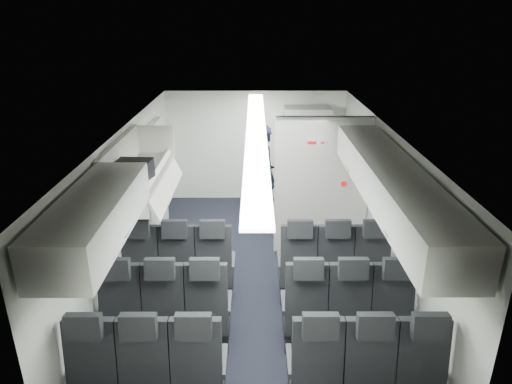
{
  "coord_description": "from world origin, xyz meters",
  "views": [
    {
      "loc": [
        -0.02,
        -5.58,
        3.51
      ],
      "look_at": [
        0.0,
        0.4,
        1.15
      ],
      "focal_mm": 32.0,
      "sensor_mm": 36.0,
      "label": 1
    }
  ],
  "objects_px": {
    "flight_attendant": "(264,176)",
    "carry_on_bag": "(135,170)",
    "seat_row_mid": "(256,317)",
    "seat_row_rear": "(257,378)",
    "seat_row_front": "(256,273)",
    "boarding_door": "(157,178)",
    "galley_unit": "(306,157)"
  },
  "relations": [
    {
      "from": "flight_attendant",
      "to": "carry_on_bag",
      "type": "relative_size",
      "value": 4.57
    },
    {
      "from": "seat_row_mid",
      "to": "seat_row_rear",
      "type": "relative_size",
      "value": 1.0
    },
    {
      "from": "seat_row_front",
      "to": "carry_on_bag",
      "type": "xyz_separation_m",
      "value": [
        -1.41,
        -0.06,
        1.41
      ]
    },
    {
      "from": "boarding_door",
      "to": "carry_on_bag",
      "type": "distance_m",
      "value": 2.32
    },
    {
      "from": "seat_row_front",
      "to": "flight_attendant",
      "type": "xyz_separation_m",
      "value": [
        0.14,
        2.27,
        0.5
      ]
    },
    {
      "from": "seat_row_mid",
      "to": "seat_row_rear",
      "type": "distance_m",
      "value": 0.9
    },
    {
      "from": "boarding_door",
      "to": "seat_row_mid",
      "type": "bearing_deg",
      "value": -61.23
    },
    {
      "from": "seat_row_rear",
      "to": "carry_on_bag",
      "type": "height_order",
      "value": "carry_on_bag"
    },
    {
      "from": "seat_row_rear",
      "to": "flight_attendant",
      "type": "bearing_deg",
      "value": 88.08
    },
    {
      "from": "seat_row_front",
      "to": "boarding_door",
      "type": "relative_size",
      "value": 1.79
    },
    {
      "from": "galley_unit",
      "to": "flight_attendant",
      "type": "height_order",
      "value": "galley_unit"
    },
    {
      "from": "seat_row_rear",
      "to": "carry_on_bag",
      "type": "relative_size",
      "value": 8.39
    },
    {
      "from": "seat_row_mid",
      "to": "boarding_door",
      "type": "height_order",
      "value": "boarding_door"
    },
    {
      "from": "seat_row_rear",
      "to": "carry_on_bag",
      "type": "distance_m",
      "value": 2.65
    },
    {
      "from": "carry_on_bag",
      "to": "flight_attendant",
      "type": "bearing_deg",
      "value": 60.19
    },
    {
      "from": "seat_row_rear",
      "to": "galley_unit",
      "type": "relative_size",
      "value": 1.75
    },
    {
      "from": "galley_unit",
      "to": "carry_on_bag",
      "type": "relative_size",
      "value": 4.79
    },
    {
      "from": "flight_attendant",
      "to": "galley_unit",
      "type": "bearing_deg",
      "value": -58.2
    },
    {
      "from": "seat_row_rear",
      "to": "boarding_door",
      "type": "distance_m",
      "value": 4.25
    },
    {
      "from": "seat_row_rear",
      "to": "galley_unit",
      "type": "bearing_deg",
      "value": 79.35
    },
    {
      "from": "seat_row_rear",
      "to": "boarding_door",
      "type": "xyz_separation_m",
      "value": [
        -1.64,
        3.89,
        0.55
      ]
    },
    {
      "from": "boarding_door",
      "to": "flight_attendant",
      "type": "relative_size",
      "value": 1.03
    },
    {
      "from": "seat_row_front",
      "to": "seat_row_rear",
      "type": "distance_m",
      "value": 1.8
    },
    {
      "from": "seat_row_front",
      "to": "carry_on_bag",
      "type": "bearing_deg",
      "value": -177.66
    },
    {
      "from": "galley_unit",
      "to": "carry_on_bag",
      "type": "xyz_separation_m",
      "value": [
        -2.36,
        -3.31,
        0.87
      ]
    },
    {
      "from": "boarding_door",
      "to": "carry_on_bag",
      "type": "relative_size",
      "value": 4.69
    },
    {
      "from": "seat_row_front",
      "to": "galley_unit",
      "type": "bearing_deg",
      "value": 73.72
    },
    {
      "from": "seat_row_rear",
      "to": "flight_attendant",
      "type": "relative_size",
      "value": 1.84
    },
    {
      "from": "seat_row_rear",
      "to": "galley_unit",
      "type": "distance_m",
      "value": 5.17
    },
    {
      "from": "seat_row_mid",
      "to": "seat_row_rear",
      "type": "bearing_deg",
      "value": -90.0
    },
    {
      "from": "seat_row_rear",
      "to": "galley_unit",
      "type": "xyz_separation_m",
      "value": [
        0.95,
        5.05,
        0.55
      ]
    },
    {
      "from": "flight_attendant",
      "to": "seat_row_rear",
      "type": "bearing_deg",
      "value": 159.54
    }
  ]
}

